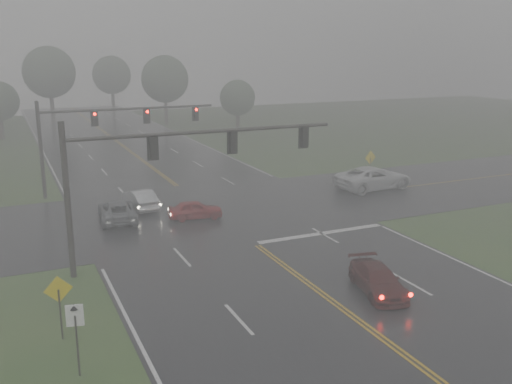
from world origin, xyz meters
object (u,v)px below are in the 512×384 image
car_grey (118,221)px  pickup_white (373,189)px  signal_gantry_near (158,162)px  sedan_red (196,219)px  sedan_silver (141,209)px  sedan_maroon (377,293)px  signal_gantry_far (98,127)px

car_grey → pickup_white: size_ratio=0.75×
pickup_white → signal_gantry_near: (-19.86, -8.94, 5.46)m
sedan_red → car_grey: car_grey is taller
sedan_silver → signal_gantry_near: 12.18m
sedan_maroon → signal_gantry_near: bearing=149.3°
sedan_maroon → sedan_silver: bearing=123.0°
sedan_red → signal_gantry_far: 11.94m
sedan_silver → signal_gantry_far: (-1.67, 5.94, 5.16)m
car_grey → pickup_white: (20.53, 0.34, 0.00)m
sedan_maroon → signal_gantry_near: 12.51m
sedan_maroon → signal_gantry_near: size_ratio=0.29×
pickup_white → sedan_maroon: bearing=140.7°
sedan_maroon → sedan_silver: size_ratio=1.00×
sedan_maroon → pickup_white: bearing=68.1°
signal_gantry_near → signal_gantry_far: bearing=90.9°
sedan_red → pickup_white: size_ratio=0.56×
car_grey → signal_gantry_near: (0.67, -8.60, 5.46)m
sedan_silver → sedan_red: bearing=121.1°
pickup_white → signal_gantry_far: size_ratio=0.48×
sedan_maroon → car_grey: car_grey is taller
sedan_red → car_grey: size_ratio=0.74×
sedan_maroon → pickup_white: pickup_white is taller
sedan_silver → signal_gantry_near: signal_gantry_near is taller
sedan_silver → pickup_white: 18.56m
sedan_silver → signal_gantry_near: bearing=78.1°
sedan_maroon → sedan_silver: 19.79m
sedan_red → signal_gantry_far: bearing=33.7°
sedan_maroon → sedan_red: size_ratio=1.17×
pickup_white → sedan_silver: bearing=80.0°
sedan_maroon → sedan_silver: sedan_silver is taller
sedan_silver → car_grey: (-2.06, -2.20, 0.00)m
car_grey → signal_gantry_near: size_ratio=0.33×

